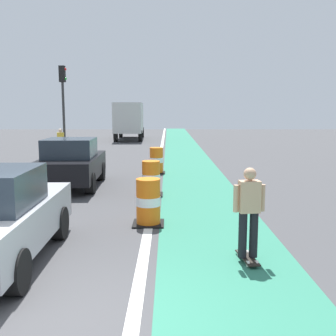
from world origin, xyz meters
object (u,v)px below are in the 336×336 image
at_px(parked_sedan_second, 73,163).
at_px(delivery_truck_down_block, 131,119).
at_px(traffic_barrel_front, 150,202).
at_px(traffic_light_corner, 65,95).
at_px(traffic_barrel_mid, 153,179).
at_px(traffic_barrel_back, 158,161).
at_px(pedestrian_crossing, 63,142).
at_px(skateboarder_on_lane, 250,212).

relative_size(parked_sedan_second, delivery_truck_down_block, 0.54).
relative_size(traffic_barrel_front, delivery_truck_down_block, 0.14).
bearing_deg(parked_sedan_second, traffic_light_corner, 105.54).
xyz_separation_m(traffic_barrel_mid, traffic_barrel_back, (0.04, 4.43, 0.00)).
height_order(parked_sedan_second, traffic_barrel_front, parked_sedan_second).
relative_size(delivery_truck_down_block, pedestrian_crossing, 4.76).
height_order(traffic_barrel_mid, traffic_barrel_back, same).
relative_size(traffic_light_corner, pedestrian_crossing, 3.17).
xyz_separation_m(skateboarder_on_lane, traffic_barrel_mid, (-1.95, 5.60, -0.38)).
distance_m(delivery_truck_down_block, pedestrian_crossing, 13.80).
xyz_separation_m(skateboarder_on_lane, delivery_truck_down_block, (-4.84, 29.23, 0.94)).
bearing_deg(pedestrian_crossing, delivery_truck_down_block, 79.15).
distance_m(traffic_barrel_front, traffic_barrel_back, 7.70).
height_order(traffic_barrel_back, pedestrian_crossing, pedestrian_crossing).
xyz_separation_m(parked_sedan_second, traffic_barrel_front, (2.89, -4.66, -0.30)).
bearing_deg(skateboarder_on_lane, traffic_barrel_back, 100.77).
distance_m(parked_sedan_second, delivery_truck_down_block, 22.26).
distance_m(skateboarder_on_lane, pedestrian_crossing, 17.38).
relative_size(parked_sedan_second, traffic_barrel_back, 3.81).
xyz_separation_m(traffic_barrel_front, pedestrian_crossing, (-5.56, 13.38, 0.33)).
height_order(traffic_barrel_front, delivery_truck_down_block, delivery_truck_down_block).
bearing_deg(parked_sedan_second, traffic_barrel_mid, -26.35).
distance_m(parked_sedan_second, traffic_barrel_back, 4.18).
bearing_deg(traffic_barrel_mid, traffic_barrel_back, 89.45).
bearing_deg(traffic_barrel_back, traffic_barrel_mid, -90.55).
xyz_separation_m(traffic_barrel_back, pedestrian_crossing, (-5.53, 5.69, 0.33)).
bearing_deg(skateboarder_on_lane, traffic_barrel_mid, 109.20).
relative_size(traffic_barrel_front, traffic_barrel_mid, 1.00).
xyz_separation_m(delivery_truck_down_block, traffic_light_corner, (-2.51, -12.91, 1.65)).
height_order(traffic_barrel_mid, traffic_light_corner, traffic_light_corner).
height_order(parked_sedan_second, pedestrian_crossing, parked_sedan_second).
relative_size(parked_sedan_second, pedestrian_crossing, 2.58).
bearing_deg(traffic_barrel_back, traffic_barrel_front, -89.79).
bearing_deg(traffic_barrel_front, traffic_barrel_mid, 91.26).
height_order(parked_sedan_second, traffic_barrel_mid, parked_sedan_second).
distance_m(parked_sedan_second, pedestrian_crossing, 9.12).
bearing_deg(pedestrian_crossing, skateboarder_on_lane, -64.68).
bearing_deg(traffic_barrel_front, traffic_barrel_back, 90.21).
bearing_deg(traffic_barrel_back, skateboarder_on_lane, -79.23).
distance_m(skateboarder_on_lane, traffic_light_corner, 18.09).
distance_m(traffic_barrel_front, pedestrian_crossing, 14.50).
relative_size(traffic_barrel_front, pedestrian_crossing, 0.68).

